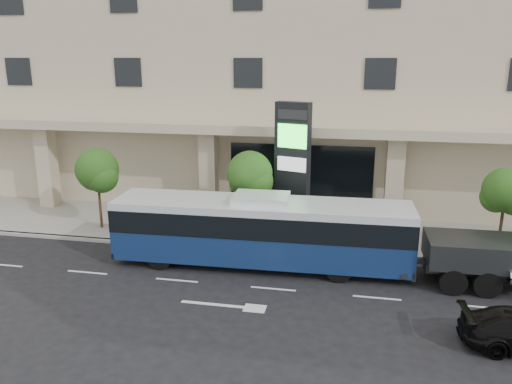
{
  "coord_description": "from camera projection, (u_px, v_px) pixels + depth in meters",
  "views": [
    {
      "loc": [
        2.82,
        -19.28,
        8.86
      ],
      "look_at": [
        -1.38,
        2.0,
        2.96
      ],
      "focal_mm": 35.0,
      "sensor_mm": 36.0,
      "label": 1
    }
  ],
  "objects": [
    {
      "name": "convention_center",
      "position": [
        315.0,
        39.0,
        33.08
      ],
      "size": [
        60.0,
        17.6,
        20.0
      ],
      "color": "#C0AB90",
      "rests_on": "ground"
    },
    {
      "name": "ground",
      "position": [
        279.0,
        273.0,
        21.1
      ],
      "size": [
        120.0,
        120.0,
        0.0
      ],
      "primitive_type": "plane",
      "color": "black",
      "rests_on": "ground"
    },
    {
      "name": "tree_mid",
      "position": [
        250.0,
        177.0,
        24.01
      ],
      "size": [
        2.28,
        2.2,
        4.38
      ],
      "color": "#422B19",
      "rests_on": "sidewalk"
    },
    {
      "name": "city_bus",
      "position": [
        261.0,
        230.0,
        21.48
      ],
      "size": [
        12.79,
        3.03,
        3.22
      ],
      "rotation": [
        0.0,
        0.0,
        0.03
      ],
      "color": "black",
      "rests_on": "ground"
    },
    {
      "name": "tree_right",
      "position": [
        506.0,
        194.0,
        21.92
      ],
      "size": [
        2.1,
        2.0,
        4.04
      ],
      "color": "#422B19",
      "rests_on": "sidewalk"
    },
    {
      "name": "curb",
      "position": [
        285.0,
        254.0,
        22.97
      ],
      "size": [
        120.0,
        0.3,
        0.15
      ],
      "primitive_type": "cube",
      "color": "gray",
      "rests_on": "ground"
    },
    {
      "name": "sidewalk",
      "position": [
        293.0,
        232.0,
        25.81
      ],
      "size": [
        120.0,
        6.0,
        0.15
      ],
      "primitive_type": "cube",
      "color": "gray",
      "rests_on": "ground"
    },
    {
      "name": "tree_left",
      "position": [
        98.0,
        173.0,
        25.54
      ],
      "size": [
        2.27,
        2.2,
        4.22
      ],
      "color": "#422B19",
      "rests_on": "sidewalk"
    },
    {
      "name": "signage_pylon",
      "position": [
        292.0,
        171.0,
        23.97
      ],
      "size": [
        1.76,
        1.06,
        6.69
      ],
      "rotation": [
        0.0,
        0.0,
        -0.29
      ],
      "color": "black",
      "rests_on": "sidewalk"
    }
  ]
}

